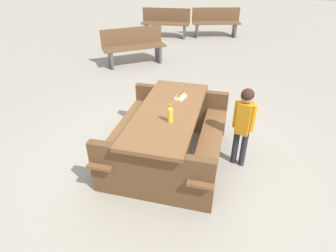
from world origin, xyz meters
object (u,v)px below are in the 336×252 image
park_bench_near (134,46)px  hotdog_tray (181,96)px  child_in_coat (244,118)px  park_bench_mid (166,22)px  picnic_table (168,131)px  soda_bottle (170,114)px  park_bench_far (216,22)px

park_bench_near → hotdog_tray: bearing=-149.3°
hotdog_tray → park_bench_near: 3.57m
child_in_coat → park_bench_near: (3.30, 2.66, -0.26)m
park_bench_mid → picnic_table: bearing=-165.0°
picnic_table → soda_bottle: size_ratio=7.83×
picnic_table → hotdog_tray: hotdog_tray is taller
child_in_coat → hotdog_tray: bearing=73.9°
soda_bottle → hotdog_tray: bearing=1.0°
picnic_table → soda_bottle: (-0.25, -0.09, 0.41)m
park_bench_mid → park_bench_far: bearing=-73.1°
soda_bottle → hotdog_tray: 0.63m
park_bench_mid → child_in_coat: bearing=-156.7°
picnic_table → park_bench_near: bearing=26.8°
soda_bottle → park_bench_mid: size_ratio=0.15×
hotdog_tray → park_bench_far: (6.10, 0.17, -0.33)m
child_in_coat → park_bench_mid: (5.88, 2.54, -0.26)m
hotdog_tray → park_bench_mid: 5.89m
park_bench_mid → park_bench_far: size_ratio=0.99×
park_bench_near → park_bench_mid: (2.58, -0.12, 0.00)m
park_bench_near → park_bench_mid: same height
picnic_table → hotdog_tray: bearing=-12.0°
child_in_coat → park_bench_near: bearing=38.9°
child_in_coat → soda_bottle: bearing=114.2°
child_in_coat → park_bench_far: child_in_coat is taller
soda_bottle → park_bench_mid: 6.50m
soda_bottle → picnic_table: bearing=19.8°
soda_bottle → child_in_coat: child_in_coat is taller
picnic_table → park_bench_mid: 6.22m
picnic_table → park_bench_far: bearing=0.8°
hotdog_tray → park_bench_far: bearing=1.6°
soda_bottle → park_bench_near: soda_bottle is taller
soda_bottle → child_in_coat: size_ratio=0.21×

